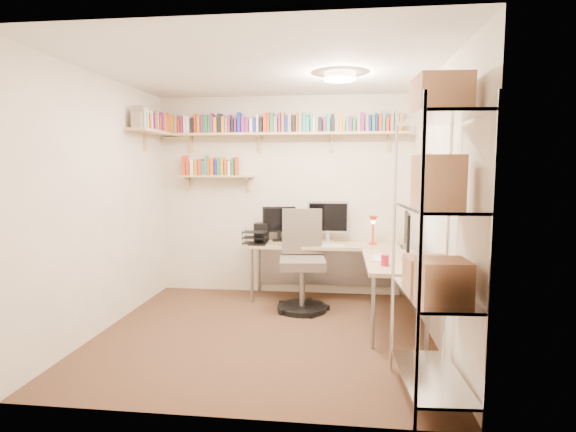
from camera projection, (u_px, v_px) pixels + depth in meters
name	position (u px, v px, depth m)	size (l,w,h in m)	color
ground	(265.00, 333.00, 4.38)	(3.20, 3.20, 0.00)	#41311C
room_shell	(264.00, 174.00, 4.21)	(3.24, 3.04, 2.52)	#F2E2C5
wall_shelves	(246.00, 133.00, 5.49)	(3.12, 1.09, 0.80)	tan
corner_desk	(330.00, 248.00, 5.20)	(1.96, 1.80, 1.20)	tan
office_chair	(302.00, 268.00, 5.10)	(0.60, 0.60, 1.13)	black
wire_rack	(437.00, 210.00, 2.99)	(0.48, 0.91, 2.20)	silver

